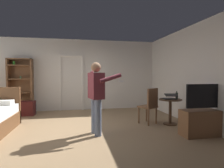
% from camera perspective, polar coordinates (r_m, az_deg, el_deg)
% --- Properties ---
extents(ground_plane, '(6.98, 6.98, 0.00)m').
position_cam_1_polar(ground_plane, '(4.75, -11.80, -13.82)').
color(ground_plane, '#997A56').
extents(wall_back, '(6.59, 0.12, 2.71)m').
position_cam_1_polar(wall_back, '(7.26, -11.58, 2.79)').
color(wall_back, silver).
rests_on(wall_back, ground_plane).
extents(wall_right, '(0.12, 5.54, 2.71)m').
position_cam_1_polar(wall_right, '(5.53, 23.81, 2.61)').
color(wall_right, silver).
rests_on(wall_right, ground_plane).
extents(doorway_frame, '(0.93, 0.08, 2.13)m').
position_cam_1_polar(doorway_frame, '(7.18, -12.53, 1.70)').
color(doorway_frame, white).
rests_on(doorway_frame, ground_plane).
extents(bookshelf, '(0.83, 0.32, 1.94)m').
position_cam_1_polar(bookshelf, '(7.31, -26.53, 0.04)').
color(bookshelf, brown).
rests_on(bookshelf, ground_plane).
extents(tv_flatscreen, '(1.04, 0.40, 1.16)m').
position_cam_1_polar(tv_flatscreen, '(4.65, 26.71, -9.95)').
color(tv_flatscreen, brown).
rests_on(tv_flatscreen, ground_plane).
extents(side_table, '(0.61, 0.61, 0.70)m').
position_cam_1_polar(side_table, '(5.29, 17.66, -6.94)').
color(side_table, '#4C331E').
rests_on(side_table, ground_plane).
extents(laptop, '(0.37, 0.38, 0.16)m').
position_cam_1_polar(laptop, '(5.20, 17.57, -3.96)').
color(laptop, black).
rests_on(laptop, side_table).
extents(bottle_on_table, '(0.06, 0.06, 0.22)m').
position_cam_1_polar(bottle_on_table, '(5.25, 19.48, -3.46)').
color(bottle_on_table, '#29352A').
rests_on(bottle_on_table, side_table).
extents(wooden_chair, '(0.57, 0.57, 0.99)m').
position_cam_1_polar(wooden_chair, '(5.17, 11.67, -6.24)').
color(wooden_chair, brown).
rests_on(wooden_chair, ground_plane).
extents(person_blue_shirt, '(0.79, 0.62, 1.64)m').
position_cam_1_polar(person_blue_shirt, '(4.16, -4.82, -2.78)').
color(person_blue_shirt, slate).
rests_on(person_blue_shirt, ground_plane).
extents(suitcase_dark, '(0.55, 0.39, 0.37)m').
position_cam_1_polar(suitcase_dark, '(6.84, -25.03, -7.27)').
color(suitcase_dark, '#1E2D38').
rests_on(suitcase_dark, ground_plane).
extents(suitcase_small, '(0.56, 0.39, 0.48)m').
position_cam_1_polar(suitcase_small, '(6.82, -25.09, -6.86)').
color(suitcase_small, '#4C1919').
rests_on(suitcase_small, ground_plane).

